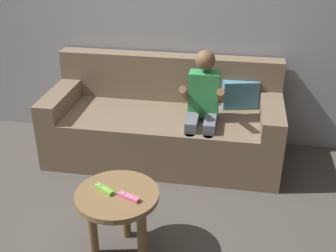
{
  "coord_description": "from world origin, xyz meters",
  "views": [
    {
      "loc": [
        0.78,
        -2.17,
        1.99
      ],
      "look_at": [
        0.31,
        0.49,
        0.61
      ],
      "focal_mm": 46.01,
      "sensor_mm": 36.0,
      "label": 1
    }
  ],
  "objects_px": {
    "game_remote_pink_center": "(129,197)",
    "coffee_table": "(118,205)",
    "person_seated_on_couch": "(202,107)",
    "couch": "(165,124)",
    "game_remote_lime_near_edge": "(104,189)"
  },
  "relations": [
    {
      "from": "game_remote_pink_center",
      "to": "coffee_table",
      "type": "bearing_deg",
      "value": 149.88
    },
    {
      "from": "person_seated_on_couch",
      "to": "coffee_table",
      "type": "relative_size",
      "value": 1.98
    },
    {
      "from": "couch",
      "to": "coffee_table",
      "type": "height_order",
      "value": "couch"
    },
    {
      "from": "game_remote_lime_near_edge",
      "to": "game_remote_pink_center",
      "type": "distance_m",
      "value": 0.17
    },
    {
      "from": "couch",
      "to": "game_remote_pink_center",
      "type": "distance_m",
      "value": 1.32
    },
    {
      "from": "couch",
      "to": "coffee_table",
      "type": "bearing_deg",
      "value": -92.92
    },
    {
      "from": "game_remote_lime_near_edge",
      "to": "game_remote_pink_center",
      "type": "xyz_separation_m",
      "value": [
        0.17,
        -0.05,
        0.0
      ]
    },
    {
      "from": "couch",
      "to": "game_remote_pink_center",
      "type": "bearing_deg",
      "value": -89.12
    },
    {
      "from": "couch",
      "to": "person_seated_on_couch",
      "type": "relative_size",
      "value": 1.95
    },
    {
      "from": "game_remote_lime_near_edge",
      "to": "couch",
      "type": "bearing_deg",
      "value": 83.4
    },
    {
      "from": "couch",
      "to": "game_remote_lime_near_edge",
      "type": "relative_size",
      "value": 14.3
    },
    {
      "from": "person_seated_on_couch",
      "to": "game_remote_pink_center",
      "type": "bearing_deg",
      "value": -105.75
    },
    {
      "from": "couch",
      "to": "person_seated_on_couch",
      "type": "bearing_deg",
      "value": -28.44
    },
    {
      "from": "game_remote_lime_near_edge",
      "to": "game_remote_pink_center",
      "type": "bearing_deg",
      "value": -16.86
    },
    {
      "from": "game_remote_lime_near_edge",
      "to": "person_seated_on_couch",
      "type": "bearing_deg",
      "value": 65.81
    }
  ]
}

